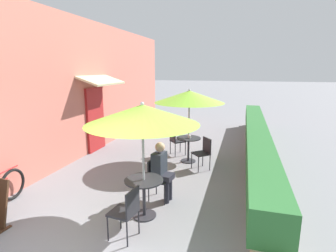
# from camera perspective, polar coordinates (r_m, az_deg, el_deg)

# --- Properties ---
(cafe_facade_wall) EXTENTS (0.98, 11.37, 4.20)m
(cafe_facade_wall) POSITION_cam_1_polar(r_m,az_deg,el_deg) (9.36, -15.27, 8.16)
(cafe_facade_wall) COLOR #C66B5B
(cafe_facade_wall) RESTS_ON ground_plane
(planter_hedge) EXTENTS (0.60, 10.37, 1.01)m
(planter_hedge) POSITION_cam_1_polar(r_m,az_deg,el_deg) (8.31, 18.65, -3.40)
(planter_hedge) COLOR tan
(planter_hedge) RESTS_ON ground_plane
(patio_table_near) EXTENTS (0.71, 0.71, 0.73)m
(patio_table_near) POSITION_cam_1_polar(r_m,az_deg,el_deg) (4.97, -5.25, -13.88)
(patio_table_near) COLOR #28282D
(patio_table_near) RESTS_ON ground_plane
(patio_umbrella_near) EXTENTS (1.99, 1.99, 2.15)m
(patio_umbrella_near) POSITION_cam_1_polar(r_m,az_deg,el_deg) (4.52, -5.60, 2.50)
(patio_umbrella_near) COLOR #B7B7BC
(patio_umbrella_near) RESTS_ON ground_plane
(cafe_chair_near_left) EXTENTS (0.45, 0.45, 0.87)m
(cafe_chair_near_left) POSITION_cam_1_polar(r_m,az_deg,el_deg) (5.55, -2.44, -10.77)
(cafe_chair_near_left) COLOR #232328
(cafe_chair_near_left) RESTS_ON ground_plane
(seated_patron_near_left) EXTENTS (0.44, 0.37, 1.25)m
(seated_patron_near_left) POSITION_cam_1_polar(r_m,az_deg,el_deg) (5.44, -1.39, -9.31)
(seated_patron_near_left) COLOR #23232D
(seated_patron_near_left) RESTS_ON ground_plane
(cafe_chair_near_right) EXTENTS (0.45, 0.45, 0.87)m
(cafe_chair_near_right) POSITION_cam_1_polar(r_m,az_deg,el_deg) (4.40, -8.91, -17.49)
(cafe_chair_near_right) COLOR #232328
(cafe_chair_near_right) RESTS_ON ground_plane
(patio_table_mid) EXTENTS (0.71, 0.71, 0.73)m
(patio_table_mid) POSITION_cam_1_polar(r_m,az_deg,el_deg) (7.75, 4.48, -4.14)
(patio_table_mid) COLOR #28282D
(patio_table_mid) RESTS_ON ground_plane
(patio_umbrella_mid) EXTENTS (1.99, 1.99, 2.15)m
(patio_umbrella_mid) POSITION_cam_1_polar(r_m,az_deg,el_deg) (7.47, 4.66, 6.37)
(patio_umbrella_mid) COLOR #B7B7BC
(patio_umbrella_mid) RESTS_ON ground_plane
(cafe_chair_mid_left) EXTENTS (0.56, 0.56, 0.87)m
(cafe_chair_mid_left) POSITION_cam_1_polar(r_m,az_deg,el_deg) (8.30, 1.68, -2.90)
(cafe_chair_mid_left) COLOR #232328
(cafe_chair_mid_left) RESTS_ON ground_plane
(cafe_chair_mid_right) EXTENTS (0.56, 0.56, 0.87)m
(cafe_chair_mid_right) POSITION_cam_1_polar(r_m,az_deg,el_deg) (7.21, 7.70, -5.38)
(cafe_chair_mid_right) COLOR #232328
(cafe_chair_mid_right) RESTS_ON ground_plane
(coffee_cup_mid) EXTENTS (0.07, 0.07, 0.09)m
(coffee_cup_mid) POSITION_cam_1_polar(r_m,az_deg,el_deg) (7.62, 4.75, -2.33)
(coffee_cup_mid) COLOR white
(coffee_cup_mid) RESTS_ON patio_table_mid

